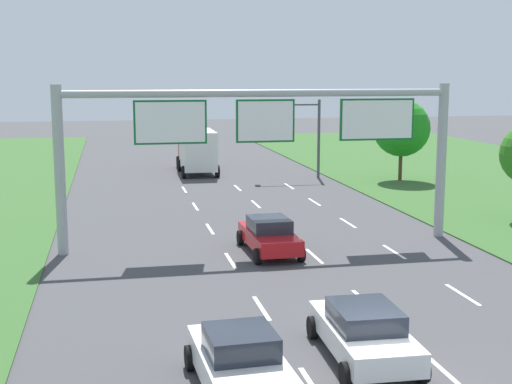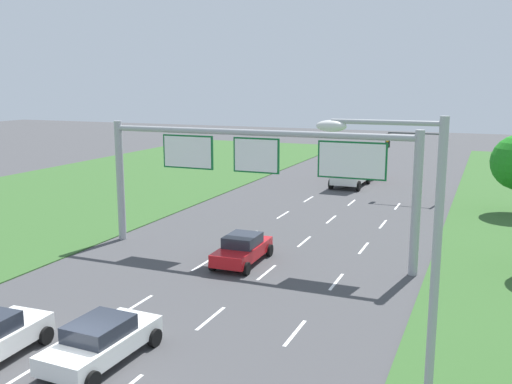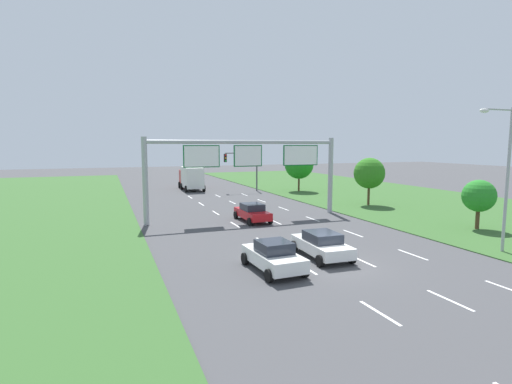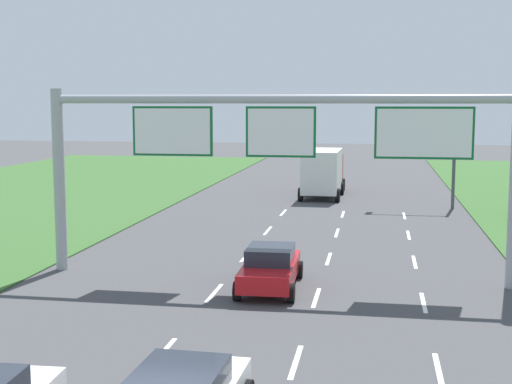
% 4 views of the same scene
% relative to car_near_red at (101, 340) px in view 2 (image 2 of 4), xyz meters
% --- Properties ---
extents(ground_plane, '(200.00, 200.00, 0.00)m').
position_rel_car_near_red_xyz_m(ground_plane, '(-0.02, -1.45, -0.75)').
color(ground_plane, '#424244').
extents(lane_dashes_inner_left, '(0.14, 50.40, 0.01)m').
position_rel_car_near_red_xyz_m(lane_dashes_inner_left, '(-1.77, 4.55, -0.75)').
color(lane_dashes_inner_left, white).
rests_on(lane_dashes_inner_left, ground_plane).
extents(lane_dashes_inner_right, '(0.14, 50.40, 0.01)m').
position_rel_car_near_red_xyz_m(lane_dashes_inner_right, '(1.73, 4.55, -0.75)').
color(lane_dashes_inner_right, white).
rests_on(lane_dashes_inner_right, ground_plane).
extents(lane_dashes_slip, '(0.14, 50.40, 0.01)m').
position_rel_car_near_red_xyz_m(lane_dashes_slip, '(5.23, 4.55, -0.75)').
color(lane_dashes_slip, white).
rests_on(lane_dashes_slip, ground_plane).
extents(car_near_red, '(2.26, 4.44, 1.46)m').
position_rel_car_near_red_xyz_m(car_near_red, '(0.00, 0.00, 0.00)').
color(car_near_red, white).
rests_on(car_near_red, ground_plane).
extents(car_mid_lane, '(2.11, 4.44, 1.49)m').
position_rel_car_near_red_xyz_m(car_mid_lane, '(0.03, 11.46, 0.01)').
color(car_mid_lane, red).
rests_on(car_mid_lane, ground_plane).
extents(box_truck, '(2.79, 7.34, 3.26)m').
position_rel_car_near_red_xyz_m(box_truck, '(-0.02, 36.34, 0.99)').
color(box_truck, '#B21E19').
rests_on(box_truck, ground_plane).
extents(sign_gantry, '(17.24, 0.44, 7.00)m').
position_rel_car_near_red_xyz_m(sign_gantry, '(0.22, 12.95, 4.19)').
color(sign_gantry, '#9EA0A5').
rests_on(sign_gantry, ground_plane).
extents(traffic_light_mast, '(4.76, 0.49, 5.60)m').
position_rel_car_near_red_xyz_m(traffic_light_mast, '(6.30, 31.93, 3.12)').
color(traffic_light_mast, '#47494F').
rests_on(traffic_light_mast, ground_plane).
extents(street_lamp, '(2.61, 0.32, 8.50)m').
position_rel_car_near_red_xyz_m(street_lamp, '(10.24, -2.90, 4.33)').
color(street_lamp, '#9EA0A5').
rests_on(street_lamp, ground_plane).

